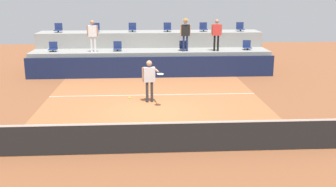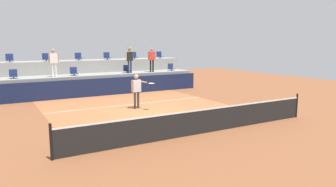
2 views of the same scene
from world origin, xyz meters
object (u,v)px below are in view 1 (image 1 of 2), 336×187
object	(u,v)px
stadium_chair_lower_left	(117,47)
stadium_chair_upper_left	(96,28)
stadium_chair_lower_far_left	(53,47)
spectator_with_hat	(185,31)
stadium_chair_upper_mid_right	(167,28)
spectator_in_grey	(93,33)
tennis_ball	(130,98)
stadium_chair_upper_mid_left	(132,28)
stadium_chair_upper_far_left	(58,28)
stadium_chair_upper_right	(203,28)
tennis_player	(150,77)
spectator_leaning_on_rail	(217,32)
stadium_chair_lower_right	(184,46)
stadium_chair_upper_far_right	(240,27)
stadium_chair_lower_far_right	(247,46)

from	to	relation	value
stadium_chair_lower_left	stadium_chair_upper_left	distance (m)	2.40
stadium_chair_lower_far_left	spectator_with_hat	distance (m)	7.20
stadium_chair_upper_mid_right	spectator_in_grey	distance (m)	4.64
tennis_ball	stadium_chair_upper_mid_left	bearing A→B (deg)	90.83
stadium_chair_upper_far_left	stadium_chair_upper_left	xyz separation A→B (m)	(2.15, 0.00, 0.00)
stadium_chair_upper_right	tennis_player	world-z (taller)	stadium_chair_upper_right
stadium_chair_upper_left	stadium_chair_lower_far_left	bearing A→B (deg)	-139.66
spectator_leaning_on_rail	tennis_ball	xyz separation A→B (m)	(-4.42, -8.55, -1.28)
stadium_chair_lower_right	stadium_chair_upper_right	bearing A→B (deg)	53.07
stadium_chair_upper_left	stadium_chair_upper_far_right	xyz separation A→B (m)	(8.52, 0.00, 0.00)
spectator_in_grey	spectator_leaning_on_rail	size ratio (longest dim) A/B	0.98
stadium_chair_lower_far_right	stadium_chair_upper_right	distance (m)	2.97
stadium_chair_upper_far_left	stadium_chair_upper_left	distance (m)	2.15
stadium_chair_upper_far_right	stadium_chair_lower_far_left	bearing A→B (deg)	-170.40
stadium_chair_lower_right	stadium_chair_upper_mid_left	bearing A→B (deg)	147.60
spectator_with_hat	tennis_ball	distance (m)	9.08
stadium_chair_lower_right	stadium_chair_upper_far_left	world-z (taller)	stadium_chair_upper_far_left
stadium_chair_upper_mid_left	stadium_chair_upper_right	world-z (taller)	same
stadium_chair_upper_far_left	spectator_with_hat	bearing A→B (deg)	-16.94
stadium_chair_upper_right	stadium_chair_upper_far_right	bearing A→B (deg)	0.00
stadium_chair_lower_far_right	tennis_player	bearing A→B (deg)	-132.69
stadium_chair_lower_right	tennis_ball	size ratio (longest dim) A/B	7.65
stadium_chair_upper_far_right	tennis_player	xyz separation A→B (m)	(-5.52, -7.78, -1.25)
stadium_chair_lower_right	stadium_chair_upper_left	xyz separation A→B (m)	(-4.97, 1.80, 0.85)
stadium_chair_lower_far_left	stadium_chair_upper_far_left	xyz separation A→B (m)	(-0.03, 1.80, 0.85)
stadium_chair_upper_left	stadium_chair_upper_far_right	bearing A→B (deg)	0.00
stadium_chair_lower_right	tennis_ball	world-z (taller)	stadium_chair_lower_right
spectator_in_grey	stadium_chair_upper_mid_left	bearing A→B (deg)	46.94
stadium_chair_upper_right	stadium_chair_lower_left	bearing A→B (deg)	-160.10
stadium_chair_upper_far_right	stadium_chair_upper_far_left	bearing A→B (deg)	180.00
stadium_chair_lower_right	stadium_chair_lower_far_right	bearing A→B (deg)	0.00
spectator_leaning_on_rail	tennis_ball	size ratio (longest dim) A/B	25.18
tennis_player	tennis_ball	world-z (taller)	tennis_player
stadium_chair_upper_far_right	spectator_with_hat	size ratio (longest dim) A/B	0.30
stadium_chair_upper_mid_right	stadium_chair_lower_left	bearing A→B (deg)	-147.64
stadium_chair_lower_far_right	tennis_ball	xyz separation A→B (m)	(-6.23, -8.93, -0.45)
stadium_chair_upper_left	stadium_chair_upper_mid_left	xyz separation A→B (m)	(2.13, 0.00, 0.00)
stadium_chair_lower_far_left	stadium_chair_upper_mid_right	distance (m)	6.61
spectator_in_grey	stadium_chair_lower_far_left	bearing A→B (deg)	170.14
stadium_chair_upper_far_right	tennis_ball	size ratio (longest dim) A/B	7.65
tennis_player	spectator_with_hat	xyz separation A→B (m)	(2.02, 5.60, 1.27)
stadium_chair_upper_mid_left	stadium_chair_upper_far_right	xyz separation A→B (m)	(6.39, 0.00, 0.00)
stadium_chair_upper_right	spectator_with_hat	world-z (taller)	spectator_with_hat
stadium_chair_lower_far_left	stadium_chair_lower_right	size ratio (longest dim) A/B	1.00
stadium_chair_upper_left	stadium_chair_upper_mid_left	distance (m)	2.13
stadium_chair_upper_mid_left	stadium_chair_upper_far_right	world-z (taller)	same
stadium_chair_lower_right	spectator_with_hat	distance (m)	0.95
stadium_chair_upper_mid_right	spectator_in_grey	world-z (taller)	spectator_in_grey
stadium_chair_lower_far_right	stadium_chair_upper_far_left	xyz separation A→B (m)	(-10.66, 1.80, 0.85)
stadium_chair_lower_left	stadium_chair_upper_far_right	size ratio (longest dim) A/B	1.00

